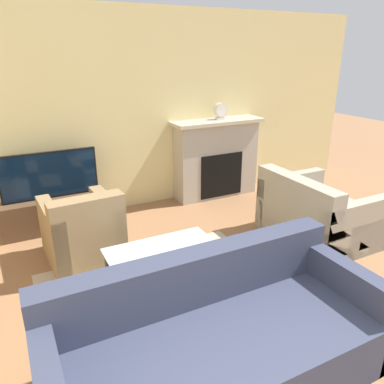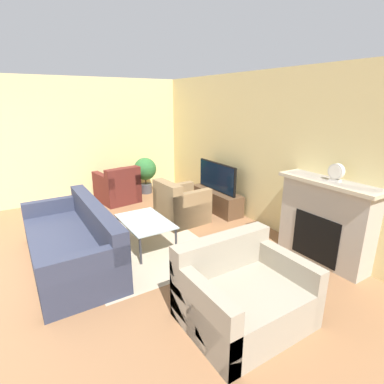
{
  "view_description": "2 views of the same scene",
  "coord_description": "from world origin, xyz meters",
  "px_view_note": "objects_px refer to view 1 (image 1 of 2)",
  "views": [
    {
      "loc": [
        -1.01,
        -0.5,
        2.14
      ],
      "look_at": [
        0.67,
        2.8,
        0.74
      ],
      "focal_mm": 35.0,
      "sensor_mm": 36.0,
      "label": 1
    },
    {
      "loc": [
        4.14,
        0.61,
        2.23
      ],
      "look_at": [
        0.49,
        2.89,
        0.89
      ],
      "focal_mm": 28.0,
      "sensor_mm": 36.0,
      "label": 2
    }
  ],
  "objects_px": {
    "couch_loveseat": "(317,216)",
    "mantel_clock": "(220,111)",
    "couch_sectional": "(218,344)",
    "armchair_accent": "(83,235)",
    "tv": "(49,175)",
    "coffee_table": "(165,256)"
  },
  "relations": [
    {
      "from": "couch_loveseat",
      "to": "mantel_clock",
      "type": "xyz_separation_m",
      "value": [
        -0.28,
        1.81,
        1.02
      ]
    },
    {
      "from": "couch_sectional",
      "to": "armchair_accent",
      "type": "bearing_deg",
      "value": 103.4
    },
    {
      "from": "tv",
      "to": "armchair_accent",
      "type": "bearing_deg",
      "value": -80.2
    },
    {
      "from": "armchair_accent",
      "to": "tv",
      "type": "bearing_deg",
      "value": -83.49
    },
    {
      "from": "couch_loveseat",
      "to": "armchair_accent",
      "type": "relative_size",
      "value": 1.37
    },
    {
      "from": "tv",
      "to": "couch_sectional",
      "type": "distance_m",
      "value": 3.06
    },
    {
      "from": "armchair_accent",
      "to": "coffee_table",
      "type": "height_order",
      "value": "armchair_accent"
    },
    {
      "from": "mantel_clock",
      "to": "couch_sectional",
      "type": "bearing_deg",
      "value": -120.98
    },
    {
      "from": "couch_loveseat",
      "to": "coffee_table",
      "type": "height_order",
      "value": "couch_loveseat"
    },
    {
      "from": "mantel_clock",
      "to": "armchair_accent",
      "type": "bearing_deg",
      "value": -155.6
    },
    {
      "from": "couch_sectional",
      "to": "armchair_accent",
      "type": "distance_m",
      "value": 2.06
    },
    {
      "from": "couch_sectional",
      "to": "couch_loveseat",
      "type": "distance_m",
      "value": 2.46
    },
    {
      "from": "couch_sectional",
      "to": "coffee_table",
      "type": "distance_m",
      "value": 1.07
    },
    {
      "from": "couch_sectional",
      "to": "armchair_accent",
      "type": "height_order",
      "value": "same"
    },
    {
      "from": "couch_loveseat",
      "to": "coffee_table",
      "type": "distance_m",
      "value": 2.06
    },
    {
      "from": "armchair_accent",
      "to": "mantel_clock",
      "type": "relative_size",
      "value": 3.71
    },
    {
      "from": "couch_sectional",
      "to": "armchair_accent",
      "type": "relative_size",
      "value": 2.57
    },
    {
      "from": "couch_loveseat",
      "to": "coffee_table",
      "type": "xyz_separation_m",
      "value": [
        -2.05,
        -0.19,
        0.1
      ]
    },
    {
      "from": "couch_sectional",
      "to": "armchair_accent",
      "type": "xyz_separation_m",
      "value": [
        -0.48,
        2.01,
        0.02
      ]
    },
    {
      "from": "couch_sectional",
      "to": "mantel_clock",
      "type": "height_order",
      "value": "mantel_clock"
    },
    {
      "from": "tv",
      "to": "couch_loveseat",
      "type": "relative_size",
      "value": 0.95
    },
    {
      "from": "tv",
      "to": "mantel_clock",
      "type": "xyz_separation_m",
      "value": [
        2.48,
        0.1,
        0.59
      ]
    }
  ]
}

